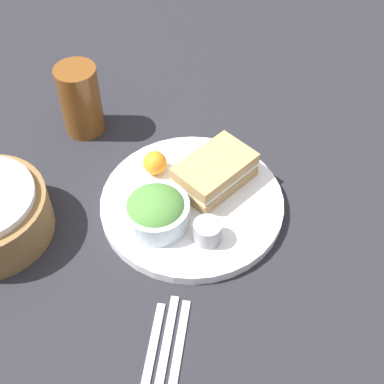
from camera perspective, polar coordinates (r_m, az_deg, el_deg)
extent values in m
plane|color=#232328|center=(0.91, 0.00, -1.56)|extent=(4.00, 4.00, 0.00)
cylinder|color=white|center=(0.90, 0.00, -1.20)|extent=(0.31, 0.31, 0.02)
cube|color=tan|center=(0.91, 2.40, 1.52)|extent=(0.15, 0.13, 0.02)
cube|color=silver|center=(0.90, 2.44, 2.17)|extent=(0.15, 0.12, 0.01)
cube|color=tan|center=(0.89, 2.47, 2.84)|extent=(0.15, 0.13, 0.02)
cylinder|color=silver|center=(0.85, -3.85, -2.25)|extent=(0.11, 0.11, 0.04)
ellipsoid|color=#4C8438|center=(0.84, -3.88, -1.85)|extent=(0.10, 0.10, 0.06)
cylinder|color=#99999E|center=(0.83, 1.64, -4.25)|extent=(0.04, 0.04, 0.04)
sphere|color=orange|center=(0.93, -3.97, 3.12)|extent=(0.04, 0.04, 0.04)
cylinder|color=brown|center=(1.02, -11.82, 9.59)|extent=(0.08, 0.08, 0.14)
cube|color=#B2B2B7|center=(0.76, -1.73, -17.94)|extent=(0.19, 0.06, 0.01)
cube|color=#B2B2B7|center=(0.76, -3.13, -17.74)|extent=(0.20, 0.06, 0.01)
cube|color=#B2B2B7|center=(0.76, -4.53, -17.54)|extent=(0.18, 0.05, 0.01)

